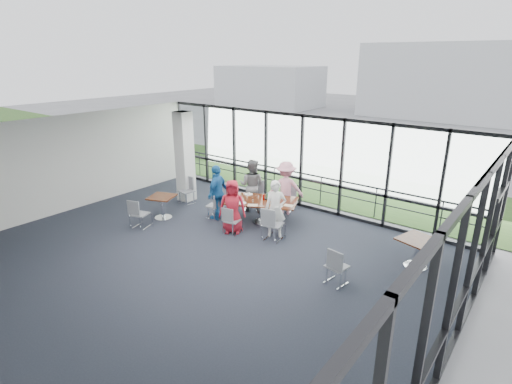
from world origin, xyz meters
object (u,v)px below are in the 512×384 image
Objects in this scene: side_table_right at (418,244)px; chair_main_end at (214,206)px; main_table at (262,203)px; chair_spare_r at (337,266)px; chair_main_nr at (274,224)px; chair_main_fr at (286,198)px; chair_spare_lb at (186,191)px; diner_far_right at (286,188)px; diner_end at (217,192)px; diner_far_left at (252,185)px; structural_column at (185,157)px; side_table_left at (162,200)px; chair_spare_la at (140,214)px; diner_near_right at (275,209)px; diner_near_left at (232,207)px; chair_main_fl at (251,196)px.

chair_main_end reaches higher than side_table_right.
chair_main_end is at bearing 179.36° from main_table.
chair_main_nr is at bearing 167.31° from chair_spare_r.
chair_main_fr is at bearing 166.02° from side_table_right.
chair_spare_lb reaches higher than main_table.
diner_end is (-1.49, -1.68, -0.00)m from diner_far_right.
chair_spare_r is at bearing -33.21° from chair_main_nr.
diner_far_left is 2.14× the size of chair_main_end.
diner_far_right is (-4.56, 0.97, 0.26)m from side_table_right.
chair_main_nr is at bearing 73.19° from chair_main_end.
side_table_right is 1.10× the size of chair_main_nr.
main_table is at bearing -0.35° from structural_column.
side_table_left is 1.03× the size of chair_main_nr.
chair_main_fr is at bearing 147.67° from chair_spare_r.
main_table is at bearing 25.43° from chair_spare_la.
chair_spare_la is (-1.79, -3.21, -0.45)m from diner_far_left.
diner_near_right is at bearing 82.85° from diner_far_right.
diner_far_left is 1.48m from chair_main_end.
chair_spare_r is (3.77, -0.72, -0.36)m from diner_near_left.
diner_end is at bearing 147.89° from diner_near_right.
chair_spare_la is at bearing 42.12° from diner_far_left.
side_table_right is 5.73m from chair_main_fl.
chair_spare_la is at bearing 20.52° from diner_far_right.
diner_end is at bearing 175.25° from chair_spare_r.
chair_main_fr is (-0.12, 0.20, -0.44)m from diner_far_right.
diner_near_left is at bearing 171.53° from diner_near_right.
side_table_right is 4.83m from chair_main_fr.
main_table is 1.48m from diner_end.
chair_spare_la reaches higher than side_table_right.
diner_far_left is 1.30m from diner_end.
diner_near_left is 1.18m from diner_end.
diner_near_right is 1.80× the size of chair_spare_lb.
chair_main_nr is 1.07× the size of chair_spare_r.
diner_far_right is (0.42, 2.18, 0.09)m from diner_near_left.
main_table is 1.38× the size of diner_far_left.
chair_spare_lb reaches higher than side_table_right.
chair_main_fr is at bearing 104.03° from chair_main_nr.
side_table_right is 7.89m from chair_spare_la.
structural_column is at bearing -15.00° from diner_far_right.
diner_near_right reaches higher than chair_spare_r.
main_table is at bearing 115.54° from diner_near_right.
diner_far_left reaches higher than chair_main_fr.
chair_spare_r is (3.47, -3.10, -0.00)m from chair_main_fr.
diner_far_right is (3.61, 1.07, -0.71)m from structural_column.
diner_near_right reaches higher than chair_spare_la.
chair_main_end is (-1.20, 0.45, -0.39)m from diner_near_left.
side_table_left is 1.81m from diner_end.
chair_main_nr is (4.46, -0.82, -1.12)m from structural_column.
side_table_right is at bearing 148.68° from chair_main_fr.
diner_end reaches higher than chair_main_fr.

